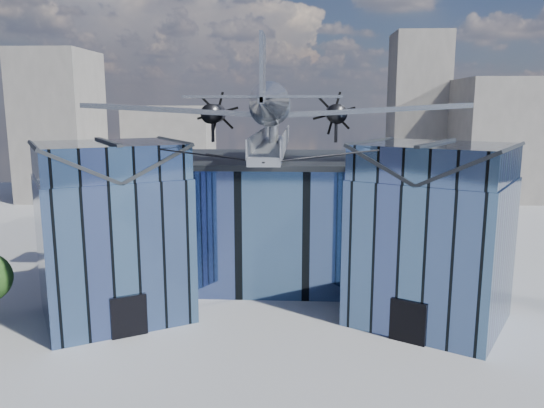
{
  "coord_description": "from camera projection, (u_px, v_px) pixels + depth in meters",
  "views": [
    {
      "loc": [
        1.85,
        -34.75,
        14.08
      ],
      "look_at": [
        0.0,
        2.0,
        7.2
      ],
      "focal_mm": 35.0,
      "sensor_mm": 36.0,
      "label": 1
    }
  ],
  "objects": [
    {
      "name": "tree_side_e",
      "position": [
        493.0,
        216.0,
        48.33
      ],
      "size": [
        4.35,
        4.35,
        6.04
      ],
      "rotation": [
        0.0,
        0.0,
        -0.14
      ],
      "color": "#321E14",
      "rests_on": "ground"
    },
    {
      "name": "museum",
      "position": [
        274.0,
        216.0,
        41.49
      ],
      "size": [
        32.88,
        24.5,
        17.6
      ],
      "color": "#46608F",
      "rests_on": "ground"
    },
    {
      "name": "ground_plane",
      "position": [
        271.0,
        311.0,
        36.8
      ],
      "size": [
        120.0,
        120.0,
        0.0
      ],
      "primitive_type": "plane",
      "color": "gray"
    },
    {
      "name": "bg_towers",
      "position": [
        296.0,
        131.0,
        84.45
      ],
      "size": [
        77.0,
        24.5,
        26.0
      ],
      "color": "slate",
      "rests_on": "ground"
    }
  ]
}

